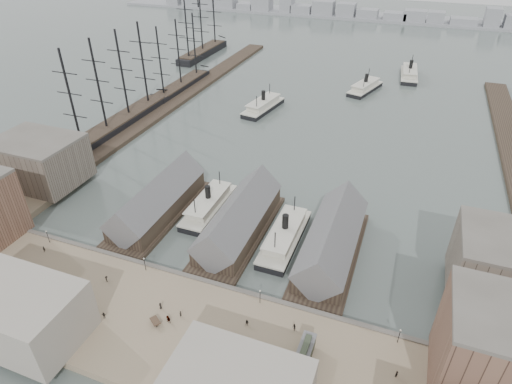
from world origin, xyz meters
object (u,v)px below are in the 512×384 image
at_px(horse_cart_center, 164,320).
at_px(horse_cart_right, 224,345).
at_px(ferry_docked_west, 209,205).
at_px(horse_cart_left, 23,269).
at_px(tram, 303,358).

distance_m(horse_cart_center, horse_cart_right, 14.58).
relative_size(ferry_docked_west, horse_cart_left, 5.48).
height_order(ferry_docked_west, tram, ferry_docked_west).
height_order(horse_cart_left, horse_cart_right, horse_cart_left).
xyz_separation_m(tram, horse_cart_left, (-70.97, 0.68, -1.10)).
bearing_deg(horse_cart_right, ferry_docked_west, 33.22).
xyz_separation_m(horse_cart_left, horse_cart_right, (55.00, -2.52, -0.01)).
xyz_separation_m(tram, horse_cart_center, (-30.49, -0.57, -1.06)).
bearing_deg(horse_cart_center, ferry_docked_west, 48.50).
distance_m(tram, horse_cart_center, 30.51).
xyz_separation_m(ferry_docked_west, horse_cart_right, (25.26, -44.72, 0.62)).
relative_size(horse_cart_left, horse_cart_right, 1.02).
bearing_deg(horse_cart_left, ferry_docked_west, -29.86).
bearing_deg(tram, horse_cart_left, -179.73).
xyz_separation_m(ferry_docked_west, horse_cart_center, (10.73, -43.45, 0.67)).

